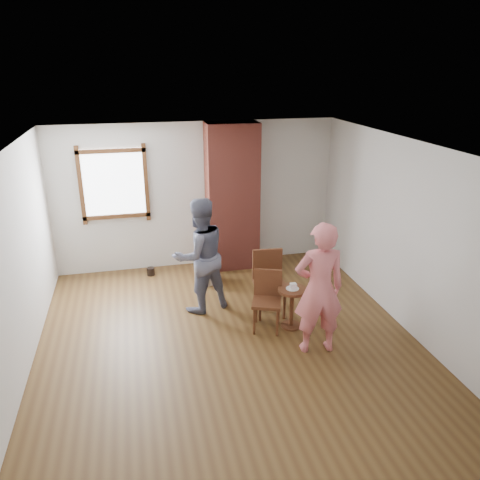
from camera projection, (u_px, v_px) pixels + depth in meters
name	position (u px, v px, depth m)	size (l,w,h in m)	color
ground	(229.00, 342.00, 6.30)	(5.50, 5.50, 0.00)	brown
room_shell	(214.00, 201.00, 6.19)	(5.04, 5.52, 2.62)	silver
brick_chimney	(232.00, 197.00, 8.24)	(0.90, 0.50, 2.60)	#AB493C
stoneware_crock	(205.00, 269.00, 7.93)	(0.38, 0.38, 0.49)	tan
dark_pot	(151.00, 271.00, 8.26)	(0.14, 0.14, 0.14)	black
dining_chair_left	(269.00, 279.00, 6.90)	(0.48, 0.48, 0.96)	brown
dining_chair_right	(267.00, 297.00, 6.52)	(0.50, 0.50, 0.84)	brown
side_table	(292.00, 301.00, 6.53)	(0.40, 0.40, 0.60)	brown
cake_plate	(292.00, 288.00, 6.46)	(0.18, 0.18, 0.01)	white
cake_slice	(293.00, 286.00, 6.45)	(0.08, 0.07, 0.06)	white
man	(200.00, 256.00, 6.86)	(0.85, 0.66, 1.75)	#131534
person_pink	(319.00, 289.00, 5.85)	(0.64, 0.42, 1.76)	#F37981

